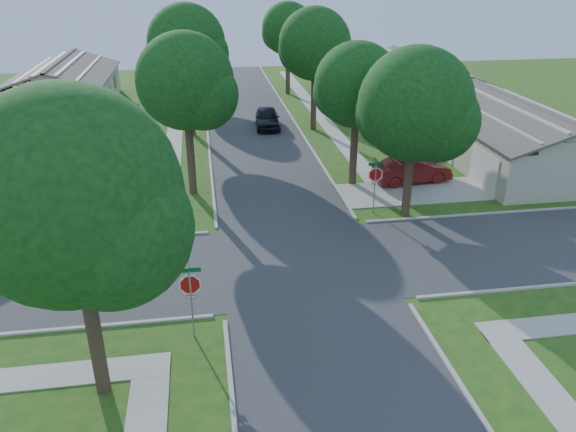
# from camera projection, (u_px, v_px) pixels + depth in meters

# --- Properties ---
(ground) EXTENTS (100.00, 100.00, 0.00)m
(ground) POSITION_uv_depth(u_px,v_px,m) (301.00, 262.00, 24.84)
(ground) COLOR #1F5116
(ground) RESTS_ON ground
(road_ns) EXTENTS (7.00, 100.00, 0.02)m
(road_ns) POSITION_uv_depth(u_px,v_px,m) (301.00, 262.00, 24.84)
(road_ns) COLOR #333335
(road_ns) RESTS_ON ground
(sidewalk_ne) EXTENTS (1.20, 40.00, 0.04)m
(sidewalk_ne) POSITION_uv_depth(u_px,v_px,m) (318.00, 113.00, 49.04)
(sidewalk_ne) COLOR #9E9B91
(sidewalk_ne) RESTS_ON ground
(sidewalk_nw) EXTENTS (1.20, 40.00, 0.04)m
(sidewalk_nw) POSITION_uv_depth(u_px,v_px,m) (176.00, 118.00, 47.33)
(sidewalk_nw) COLOR #9E9B91
(sidewalk_nw) RESTS_ON ground
(driveway) EXTENTS (8.80, 3.60, 0.05)m
(driveway) POSITION_uv_depth(u_px,v_px,m) (414.00, 192.00, 32.32)
(driveway) COLOR #9E9B91
(driveway) RESTS_ON ground
(stop_sign_sw) EXTENTS (1.05, 0.80, 2.98)m
(stop_sign_sw) POSITION_uv_depth(u_px,v_px,m) (190.00, 288.00, 19.12)
(stop_sign_sw) COLOR gray
(stop_sign_sw) RESTS_ON ground
(stop_sign_ne) EXTENTS (1.05, 0.80, 2.98)m
(stop_sign_ne) POSITION_uv_depth(u_px,v_px,m) (375.00, 177.00, 28.88)
(stop_sign_ne) COLOR gray
(stop_sign_ne) RESTS_ON ground
(tree_e_near) EXTENTS (4.97, 4.80, 8.28)m
(tree_e_near) POSITION_uv_depth(u_px,v_px,m) (358.00, 89.00, 31.25)
(tree_e_near) COLOR #38281C
(tree_e_near) RESTS_ON ground
(tree_e_mid) EXTENTS (5.59, 5.40, 9.21)m
(tree_e_mid) POSITION_uv_depth(u_px,v_px,m) (315.00, 47.00, 41.77)
(tree_e_mid) COLOR #38281C
(tree_e_mid) RESTS_ON ground
(tree_e_far) EXTENTS (5.17, 5.00, 8.72)m
(tree_e_far) POSITION_uv_depth(u_px,v_px,m) (288.00, 31.00, 53.56)
(tree_e_far) COLOR #38281C
(tree_e_far) RESTS_ON ground
(tree_w_near) EXTENTS (5.38, 5.20, 8.97)m
(tree_w_near) POSITION_uv_depth(u_px,v_px,m) (186.00, 86.00, 29.73)
(tree_w_near) COLOR #38281C
(tree_w_near) RESTS_ON ground
(tree_w_mid) EXTENTS (5.80, 5.60, 9.56)m
(tree_w_mid) POSITION_uv_depth(u_px,v_px,m) (188.00, 47.00, 40.36)
(tree_w_mid) COLOR #38281C
(tree_w_mid) RESTS_ON ground
(tree_w_far) EXTENTS (4.76, 4.60, 8.04)m
(tree_w_far) POSITION_uv_depth(u_px,v_px,m) (189.00, 38.00, 52.44)
(tree_w_far) COLOR #38281C
(tree_w_far) RESTS_ON ground
(tree_sw_corner) EXTENTS (6.21, 6.00, 9.55)m
(tree_sw_corner) POSITION_uv_depth(u_px,v_px,m) (75.00, 206.00, 14.91)
(tree_sw_corner) COLOR #38281C
(tree_sw_corner) RESTS_ON ground
(tree_ne_corner) EXTENTS (5.80, 5.60, 8.66)m
(tree_ne_corner) POSITION_uv_depth(u_px,v_px,m) (416.00, 110.00, 27.18)
(tree_ne_corner) COLOR #38281C
(tree_ne_corner) RESTS_ON ground
(house_ne_near) EXTENTS (8.42, 13.60, 4.23)m
(house_ne_near) POSITION_uv_depth(u_px,v_px,m) (514.00, 141.00, 36.33)
(house_ne_near) COLOR #AEA389
(house_ne_near) RESTS_ON ground
(house_ne_far) EXTENTS (8.42, 13.60, 4.23)m
(house_ne_far) POSITION_uv_depth(u_px,v_px,m) (415.00, 85.00, 52.50)
(house_ne_far) COLOR #AEA389
(house_ne_far) RESTS_ON ground
(house_nw_near) EXTENTS (8.42, 13.60, 4.23)m
(house_nw_near) POSITION_uv_depth(u_px,v_px,m) (11.00, 145.00, 35.44)
(house_nw_near) COLOR #AEA389
(house_nw_near) RESTS_ON ground
(house_nw_far) EXTENTS (8.42, 13.60, 4.23)m
(house_nw_far) POSITION_uv_depth(u_px,v_px,m) (65.00, 89.00, 50.71)
(house_nw_far) COLOR #AEA389
(house_nw_far) RESTS_ON ground
(car_driveway) EXTENTS (4.84, 2.17, 1.54)m
(car_driveway) POSITION_uv_depth(u_px,v_px,m) (412.00, 170.00, 33.50)
(car_driveway) COLOR maroon
(car_driveway) RESTS_ON ground
(car_curb_east) EXTENTS (2.15, 4.71, 1.57)m
(car_curb_east) POSITION_uv_depth(u_px,v_px,m) (267.00, 118.00, 44.48)
(car_curb_east) COLOR black
(car_curb_east) RESTS_ON ground
(car_curb_west) EXTENTS (1.93, 4.31, 1.23)m
(car_curb_west) POSITION_uv_depth(u_px,v_px,m) (213.00, 99.00, 51.26)
(car_curb_west) COLOR black
(car_curb_west) RESTS_ON ground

